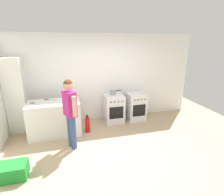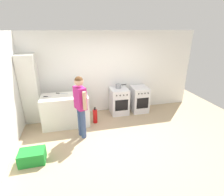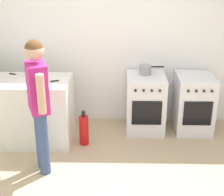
{
  "view_description": "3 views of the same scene",
  "coord_description": "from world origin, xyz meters",
  "px_view_note": "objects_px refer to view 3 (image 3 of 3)",
  "views": [
    {
      "loc": [
        -0.97,
        -3.23,
        2.36
      ],
      "look_at": [
        0.08,
        0.77,
        1.03
      ],
      "focal_mm": 28.0,
      "sensor_mm": 36.0,
      "label": 1
    },
    {
      "loc": [
        -1.12,
        -3.53,
        2.63
      ],
      "look_at": [
        -0.11,
        0.65,
        0.93
      ],
      "focal_mm": 28.0,
      "sensor_mm": 36.0,
      "label": 2
    },
    {
      "loc": [
        -0.04,
        -3.08,
        2.43
      ],
      "look_at": [
        -0.13,
        0.96,
        0.75
      ],
      "focal_mm": 55.0,
      "sensor_mm": 36.0,
      "label": 3
    }
  ],
  "objects_px": {
    "knife_bread": "(19,75)",
    "fire_extinguisher": "(84,130)",
    "oven_right": "(193,103)",
    "person": "(38,97)",
    "pot": "(145,70)",
    "oven_left": "(145,103)",
    "knife_carving": "(47,82)"
  },
  "relations": [
    {
      "from": "knife_bread",
      "to": "fire_extinguisher",
      "type": "xyz_separation_m",
      "value": [
        0.91,
        -0.3,
        -0.69
      ]
    },
    {
      "from": "oven_right",
      "to": "person",
      "type": "distance_m",
      "value": 2.36
    },
    {
      "from": "pot",
      "to": "knife_bread",
      "type": "relative_size",
      "value": 1.06
    },
    {
      "from": "oven_right",
      "to": "oven_left",
      "type": "bearing_deg",
      "value": 180.0
    },
    {
      "from": "oven_left",
      "to": "knife_carving",
      "type": "distance_m",
      "value": 1.48
    },
    {
      "from": "oven_right",
      "to": "knife_bread",
      "type": "height_order",
      "value": "knife_bread"
    },
    {
      "from": "oven_right",
      "to": "pot",
      "type": "height_order",
      "value": "pot"
    },
    {
      "from": "oven_right",
      "to": "knife_bread",
      "type": "relative_size",
      "value": 2.53
    },
    {
      "from": "knife_carving",
      "to": "fire_extinguisher",
      "type": "relative_size",
      "value": 0.63
    },
    {
      "from": "knife_bread",
      "to": "person",
      "type": "bearing_deg",
      "value": -62.67
    },
    {
      "from": "knife_carving",
      "to": "person",
      "type": "distance_m",
      "value": 0.65
    },
    {
      "from": "knife_carving",
      "to": "person",
      "type": "height_order",
      "value": "person"
    },
    {
      "from": "oven_right",
      "to": "knife_carving",
      "type": "distance_m",
      "value": 2.14
    },
    {
      "from": "pot",
      "to": "oven_right",
      "type": "bearing_deg",
      "value": -4.88
    },
    {
      "from": "knife_carving",
      "to": "knife_bread",
      "type": "bearing_deg",
      "value": 148.36
    },
    {
      "from": "person",
      "to": "knife_bread",
      "type": "bearing_deg",
      "value": 117.33
    },
    {
      "from": "knife_bread",
      "to": "person",
      "type": "xyz_separation_m",
      "value": [
        0.48,
        -0.93,
        0.06
      ]
    },
    {
      "from": "oven_left",
      "to": "person",
      "type": "xyz_separation_m",
      "value": [
        -1.3,
        -1.11,
        0.54
      ]
    },
    {
      "from": "oven_left",
      "to": "knife_carving",
      "type": "bearing_deg",
      "value": -161.14
    },
    {
      "from": "oven_left",
      "to": "oven_right",
      "type": "height_order",
      "value": "same"
    },
    {
      "from": "oven_left",
      "to": "knife_bread",
      "type": "bearing_deg",
      "value": -174.38
    },
    {
      "from": "pot",
      "to": "knife_carving",
      "type": "distance_m",
      "value": 1.41
    },
    {
      "from": "pot",
      "to": "knife_carving",
      "type": "bearing_deg",
      "value": -158.6
    },
    {
      "from": "oven_left",
      "to": "oven_right",
      "type": "bearing_deg",
      "value": -0.0
    },
    {
      "from": "pot",
      "to": "fire_extinguisher",
      "type": "xyz_separation_m",
      "value": [
        -0.86,
        -0.54,
        -0.7
      ]
    },
    {
      "from": "pot",
      "to": "knife_bread",
      "type": "height_order",
      "value": "pot"
    },
    {
      "from": "oven_left",
      "to": "knife_carving",
      "type": "height_order",
      "value": "knife_carving"
    },
    {
      "from": "oven_right",
      "to": "fire_extinguisher",
      "type": "distance_m",
      "value": 1.66
    },
    {
      "from": "oven_left",
      "to": "oven_right",
      "type": "xyz_separation_m",
      "value": [
        0.71,
        -0.0,
        -0.0
      ]
    },
    {
      "from": "oven_right",
      "to": "knife_bread",
      "type": "bearing_deg",
      "value": -175.97
    },
    {
      "from": "oven_left",
      "to": "knife_bread",
      "type": "xyz_separation_m",
      "value": [
        -1.78,
        -0.18,
        0.48
      ]
    },
    {
      "from": "oven_left",
      "to": "oven_right",
      "type": "distance_m",
      "value": 0.71
    }
  ]
}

